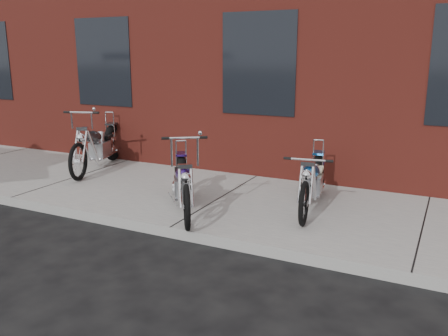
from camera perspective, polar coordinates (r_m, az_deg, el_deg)
The scene contains 5 objects.
ground at distance 6.41m, azimuth -6.51°, elevation -8.37°, with size 120.00×120.00×0.00m, color black.
sidewalk at distance 7.61m, azimuth -0.40°, elevation -4.08°, with size 22.00×3.00×0.15m, color gray.
chopper_purple at distance 6.88m, azimuth -4.87°, elevation -2.06°, with size 1.27×1.82×1.19m.
chopper_blue at distance 7.11m, azimuth 10.57°, elevation -1.76°, with size 0.56×2.11×0.92m.
chopper_third at distance 9.67m, azimuth -14.91°, elevation 2.43°, with size 0.91×2.32×1.22m.
Camera 1 is at (3.26, -4.97, 2.40)m, focal length 38.00 mm.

